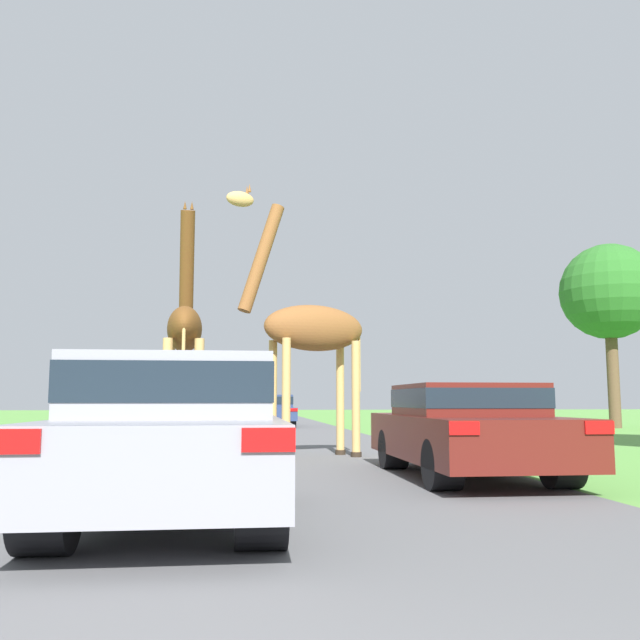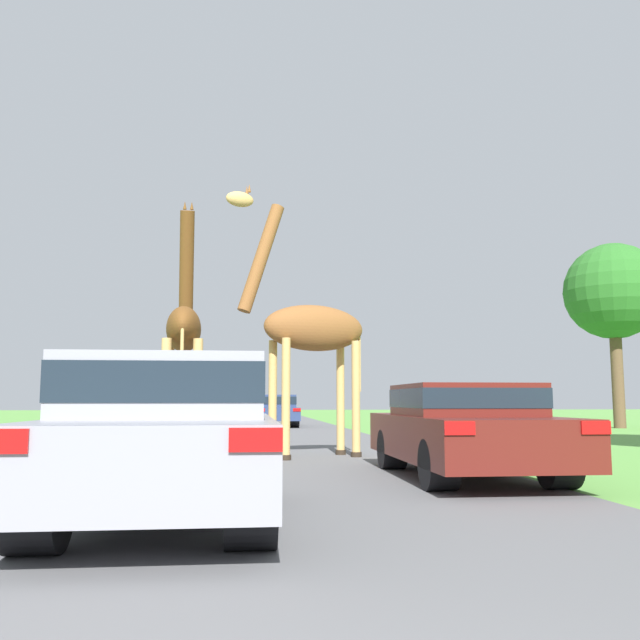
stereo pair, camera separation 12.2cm
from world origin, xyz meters
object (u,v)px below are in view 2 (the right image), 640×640
(car_queue_right, at_px, (276,409))
(car_far_ahead, at_px, (464,427))
(car_lead_maroon, at_px, (166,434))
(car_queue_left, at_px, (147,413))
(giraffe_companion, at_px, (184,331))
(tree_right_cluster, at_px, (613,292))
(giraffe_near_road, at_px, (309,330))

(car_queue_right, relative_size, car_far_ahead, 1.03)
(car_lead_maroon, relative_size, car_queue_left, 0.91)
(car_queue_left, bearing_deg, car_far_ahead, -64.59)
(car_queue_left, xyz_separation_m, car_far_ahead, (6.46, -13.59, 0.02))
(car_lead_maroon, xyz_separation_m, car_queue_left, (-2.57, 16.83, -0.10))
(car_queue_left, bearing_deg, giraffe_companion, -79.07)
(car_lead_maroon, relative_size, car_far_ahead, 0.87)
(car_lead_maroon, relative_size, tree_right_cluster, 0.52)
(car_queue_right, height_order, tree_right_cluster, tree_right_cluster)
(giraffe_near_road, distance_m, tree_right_cluster, 18.92)
(car_lead_maroon, distance_m, tree_right_cluster, 25.55)
(car_lead_maroon, xyz_separation_m, tree_right_cluster, (15.68, 19.61, 4.72))
(car_far_ahead, distance_m, tree_right_cluster, 20.74)
(giraffe_near_road, height_order, giraffe_companion, giraffe_near_road)
(giraffe_companion, bearing_deg, car_queue_left, 96.98)
(car_queue_right, distance_m, car_far_ahead, 19.90)
(car_lead_maroon, height_order, car_far_ahead, car_lead_maroon)
(car_far_ahead, bearing_deg, giraffe_near_road, 117.47)
(giraffe_companion, relative_size, tree_right_cluster, 0.65)
(giraffe_near_road, distance_m, giraffe_companion, 2.82)
(car_queue_left, distance_m, car_far_ahead, 15.05)
(giraffe_companion, height_order, tree_right_cluster, tree_right_cluster)
(car_queue_right, bearing_deg, giraffe_companion, -97.65)
(car_queue_left, height_order, car_far_ahead, car_far_ahead)
(giraffe_near_road, relative_size, car_lead_maroon, 1.34)
(tree_right_cluster, bearing_deg, car_far_ahead, -125.78)
(car_lead_maroon, height_order, car_queue_left, car_lead_maroon)
(car_queue_right, bearing_deg, car_queue_left, -126.46)
(car_queue_right, bearing_deg, car_far_ahead, -84.63)
(giraffe_companion, xyz_separation_m, car_queue_left, (-2.22, 11.48, -1.59))
(car_queue_right, distance_m, car_queue_left, 7.73)
(car_lead_maroon, height_order, tree_right_cluster, tree_right_cluster)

